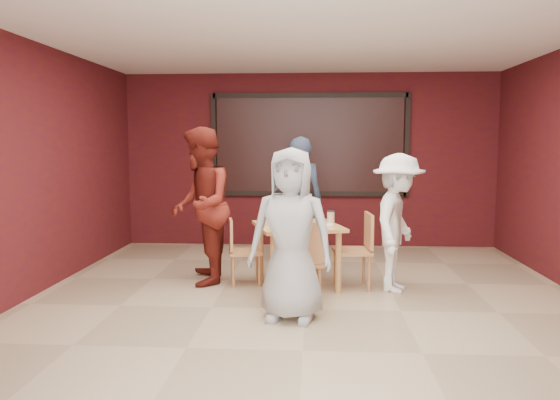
# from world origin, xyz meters

# --- Properties ---
(floor) EXTENTS (7.00, 7.00, 0.00)m
(floor) POSITION_xyz_m (0.00, 0.00, 0.00)
(floor) COLOR tan
(floor) RESTS_ON ground
(window_blinds) EXTENTS (3.00, 0.02, 1.50)m
(window_blinds) POSITION_xyz_m (0.00, 3.45, 1.65)
(window_blinds) COLOR black
(dining_table) EXTENTS (1.15, 1.15, 0.89)m
(dining_table) POSITION_xyz_m (-0.10, 0.87, 0.65)
(dining_table) COLOR #DEAB5B
(dining_table) RESTS_ON floor
(chair_front) EXTENTS (0.54, 0.54, 0.89)m
(chair_front) POSITION_xyz_m (-0.05, 0.09, 0.50)
(chair_front) COLOR #BE724A
(chair_front) RESTS_ON floor
(chair_back) EXTENTS (0.55, 0.55, 0.93)m
(chair_back) POSITION_xyz_m (-0.13, 1.73, 0.53)
(chair_back) COLOR #BE724A
(chair_back) RESTS_ON floor
(chair_left) EXTENTS (0.44, 0.44, 0.78)m
(chair_left) POSITION_xyz_m (-0.80, 0.95, 0.44)
(chair_left) COLOR #BE724A
(chair_left) RESTS_ON floor
(chair_right) EXTENTS (0.46, 0.46, 0.88)m
(chair_right) POSITION_xyz_m (0.60, 0.86, 0.50)
(chair_right) COLOR #BE724A
(chair_right) RESTS_ON floor
(diner_front) EXTENTS (0.88, 0.65, 1.64)m
(diner_front) POSITION_xyz_m (-0.13, -0.32, 0.82)
(diner_front) COLOR #ACACAC
(diner_front) RESTS_ON floor
(diner_back) EXTENTS (0.66, 0.44, 1.77)m
(diner_back) POSITION_xyz_m (-0.12, 1.98, 0.88)
(diner_back) COLOR #2A364B
(diner_back) RESTS_ON floor
(diner_left) EXTENTS (0.85, 1.02, 1.87)m
(diner_left) POSITION_xyz_m (-1.27, 0.97, 0.94)
(diner_left) COLOR maroon
(diner_left) RESTS_ON floor
(diner_right) EXTENTS (0.88, 1.15, 1.57)m
(diner_right) POSITION_xyz_m (1.03, 0.76, 0.78)
(diner_right) COLOR white
(diner_right) RESTS_ON floor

